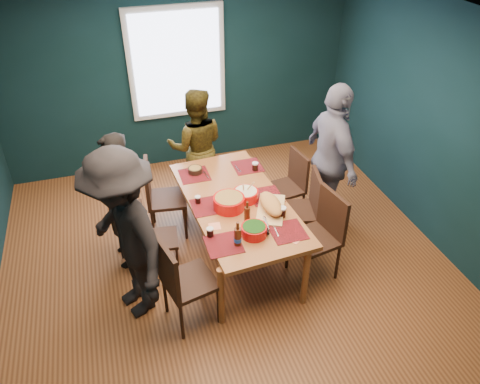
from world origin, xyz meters
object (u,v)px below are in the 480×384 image
at_px(chair_left_mid, 152,234).
at_px(person_far_left, 119,202).
at_px(person_right, 332,159).
at_px(person_near_left, 125,237).
at_px(cutting_board, 271,205).
at_px(dining_table, 237,206).
at_px(chair_left_far, 158,193).
at_px(chair_right_mid, 306,204).
at_px(chair_right_near, 323,229).
at_px(bowl_salad, 229,202).
at_px(chair_left_near, 180,278).
at_px(person_back, 197,146).
at_px(bowl_herbs, 254,230).
at_px(chair_right_far, 291,181).
at_px(bowl_dumpling, 246,195).

xyz_separation_m(chair_left_mid, person_far_left, (-0.29, 0.26, 0.31)).
distance_m(person_right, person_near_left, 2.59).
bearing_deg(cutting_board, dining_table, 162.07).
bearing_deg(person_right, chair_left_far, 78.37).
relative_size(chair_right_mid, cutting_board, 1.35).
bearing_deg(cutting_board, person_near_left, -148.18).
relative_size(chair_left_far, chair_right_near, 0.98).
bearing_deg(person_near_left, bowl_salad, 87.22).
bearing_deg(dining_table, chair_left_near, -139.48).
relative_size(chair_right_near, person_right, 0.55).
bearing_deg(cutting_board, chair_left_near, -129.34).
bearing_deg(person_back, chair_left_far, 56.73).
relative_size(dining_table, chair_right_mid, 2.17).
relative_size(chair_left_near, person_back, 0.65).
distance_m(dining_table, chair_right_mid, 0.84).
height_order(chair_left_near, bowl_herbs, chair_left_near).
xyz_separation_m(dining_table, chair_right_far, (0.87, 0.52, -0.16)).
xyz_separation_m(person_back, cutting_board, (0.45, -1.56, 0.05)).
height_order(dining_table, bowl_dumpling, bowl_dumpling).
distance_m(chair_left_mid, chair_right_mid, 1.78).
xyz_separation_m(dining_table, cutting_board, (0.29, -0.27, 0.14)).
xyz_separation_m(bowl_dumpling, cutting_board, (0.19, -0.28, 0.01)).
xyz_separation_m(chair_right_near, person_back, (-0.96, 1.83, 0.19)).
bearing_deg(chair_left_near, chair_left_mid, 86.26).
height_order(dining_table, chair_left_far, chair_left_far).
bearing_deg(person_back, person_right, 155.73).
bearing_deg(bowl_herbs, person_near_left, 173.19).
height_order(chair_left_mid, chair_right_mid, chair_right_mid).
bearing_deg(person_near_left, chair_left_far, 137.27).
relative_size(person_right, bowl_dumpling, 6.75).
distance_m(chair_right_far, bowl_dumpling, 0.97).
height_order(chair_right_mid, person_far_left, person_far_left).
height_order(chair_left_near, person_back, person_back).
bearing_deg(chair_right_mid, chair_left_mid, -169.69).
bearing_deg(bowl_dumpling, person_near_left, -161.02).
xyz_separation_m(dining_table, bowl_herbs, (-0.01, -0.60, 0.13)).
bearing_deg(chair_left_mid, chair_left_near, -72.96).
xyz_separation_m(chair_left_near, bowl_herbs, (0.80, 0.20, 0.23)).
relative_size(person_back, person_right, 0.84).
xyz_separation_m(chair_left_mid, chair_left_near, (0.15, -0.85, 0.11)).
distance_m(chair_left_near, chair_right_far, 2.13).
relative_size(chair_left_far, chair_right_far, 1.09).
distance_m(chair_left_far, person_right, 2.10).
distance_m(chair_right_mid, person_right, 0.64).
relative_size(chair_left_far, person_near_left, 0.54).
bearing_deg(person_far_left, bowl_herbs, 46.60).
relative_size(chair_right_far, person_right, 0.49).
height_order(chair_right_mid, bowl_dumpling, bowl_dumpling).
bearing_deg(chair_left_far, person_far_left, -133.64).
xyz_separation_m(chair_right_near, bowl_herbs, (-0.80, -0.07, 0.23)).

